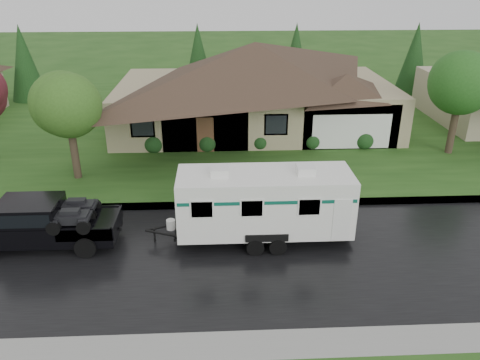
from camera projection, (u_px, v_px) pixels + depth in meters
name	position (u px, v px, depth m)	size (l,w,h in m)	color
ground	(231.00, 230.00, 19.63)	(140.00, 140.00, 0.00)	#214A17
road	(233.00, 257.00, 17.81)	(140.00, 8.00, 0.01)	black
curb	(230.00, 204.00, 21.65)	(140.00, 0.50, 0.15)	gray
lawn	(225.00, 122.00, 33.26)	(140.00, 26.00, 0.15)	#214A17
house_main	(259.00, 76.00, 30.85)	(19.44, 10.80, 6.90)	#9B8C69
tree_left_green	(67.00, 107.00, 22.76)	(3.28, 3.28, 5.43)	#382B1E
tree_right_green	(462.00, 81.00, 25.86)	(3.68, 3.68, 6.09)	#382B1E
shrub_row	(260.00, 141.00, 27.92)	(13.60, 1.00, 1.00)	#143814
pickup_truck	(39.00, 222.00, 18.21)	(5.79, 2.20, 1.93)	black
travel_trailer	(264.00, 202.00, 18.32)	(7.14, 2.51, 3.20)	white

